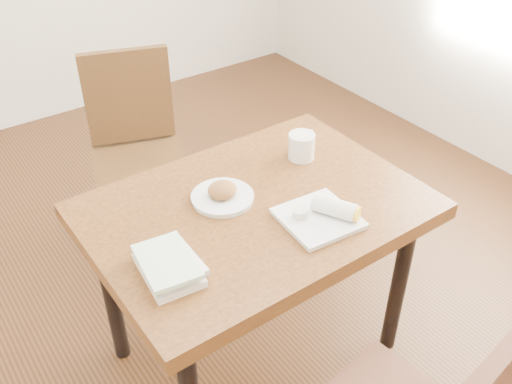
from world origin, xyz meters
TOP-DOWN VIEW (x-y plane):
  - ground at (0.00, 0.00)m, footprint 4.00×5.00m
  - table at (0.00, 0.00)m, footprint 1.12×0.80m
  - chair_far at (-0.02, 0.94)m, footprint 0.53×0.53m
  - plate_scone at (-0.08, 0.09)m, footprint 0.22×0.22m
  - coffee_mug at (0.32, 0.14)m, footprint 0.14×0.10m
  - plate_burrito at (0.13, -0.20)m, footprint 0.25×0.25m
  - book_stack at (-0.40, -0.12)m, footprint 0.18×0.24m

SIDE VIEW (x-z plane):
  - ground at x=0.00m, z-range -0.01..0.00m
  - chair_far at x=-0.02m, z-range 0.07..1.03m
  - table at x=0.00m, z-range 0.29..1.04m
  - plate_scone at x=-0.08m, z-range 0.74..0.81m
  - plate_burrito at x=0.13m, z-range 0.73..0.81m
  - book_stack at x=-0.40m, z-range 0.75..0.81m
  - coffee_mug at x=0.32m, z-range 0.75..0.85m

